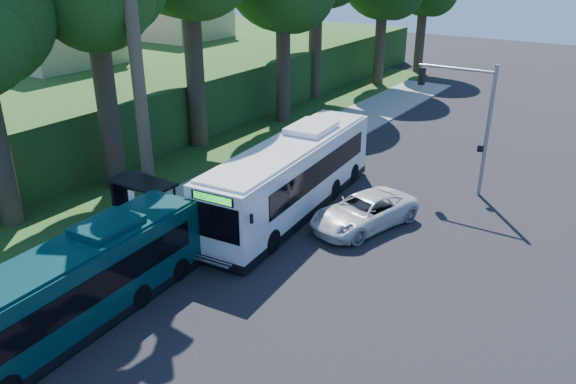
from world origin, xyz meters
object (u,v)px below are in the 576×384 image
Objects in this scene: bus_shelter at (142,194)px; pickup at (364,212)px; white_bus at (293,174)px; teal_bus at (75,285)px.

pickup is at bearing 34.94° from bus_shelter.
bus_shelter is at bearing -128.25° from pickup.
bus_shelter is 0.57× the size of pickup.
white_bus is at bearing -159.37° from pickup.
white_bus reaches higher than bus_shelter.
white_bus reaches higher than teal_bus.
teal_bus is at bearing -94.67° from pickup.
bus_shelter is 7.44m from teal_bus.
teal_bus is 13.40m from pickup.
white_bus is 1.20× the size of teal_bus.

